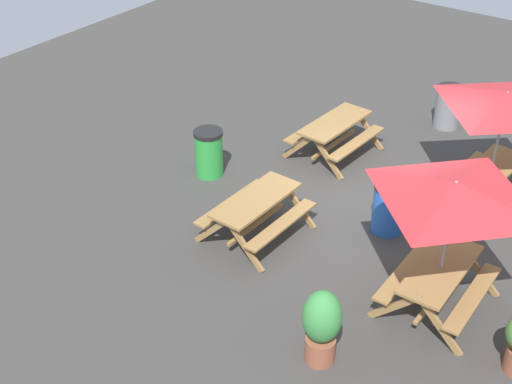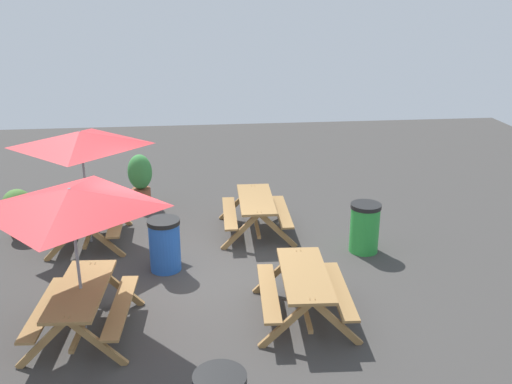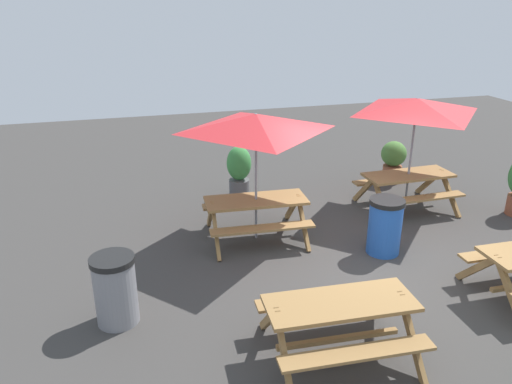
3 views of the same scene
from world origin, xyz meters
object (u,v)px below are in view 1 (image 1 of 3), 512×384
object	(u,v)px
picnic_table_2	(335,130)
trash_bin_green	(209,153)
trash_bin_gray	(448,106)
trash_bin_blue	(389,207)
picnic_table_0	(505,108)
picnic_table_3	(453,200)
potted_plant_1	(322,324)
picnic_table_1	(256,208)

from	to	relation	value
picnic_table_2	trash_bin_green	distance (m)	2.73
trash_bin_gray	trash_bin_green	size ratio (longest dim) A/B	1.00
trash_bin_blue	trash_bin_green	world-z (taller)	same
trash_bin_blue	picnic_table_0	bearing A→B (deg)	-29.63
picnic_table_0	trash_bin_green	distance (m)	5.64
picnic_table_0	trash_bin_gray	size ratio (longest dim) A/B	2.38
picnic_table_0	picnic_table_3	bearing A→B (deg)	-168.73
trash_bin_green	potted_plant_1	xyz separation A→B (m)	(-3.04, -4.51, 0.18)
picnic_table_1	trash_bin_blue	xyz separation A→B (m)	(1.49, -1.82, -0.07)
picnic_table_3	trash_bin_green	size ratio (longest dim) A/B	2.38
trash_bin_green	picnic_table_0	bearing A→B (deg)	-64.79
picnic_table_3	potted_plant_1	world-z (taller)	picnic_table_3
picnic_table_1	picnic_table_2	distance (m)	3.36
picnic_table_1	potted_plant_1	distance (m)	3.17
picnic_table_2	trash_bin_green	bearing A→B (deg)	147.14
picnic_table_0	picnic_table_3	world-z (taller)	same
picnic_table_3	trash_bin_green	bearing A→B (deg)	78.24
trash_bin_blue	trash_bin_gray	bearing A→B (deg)	10.02
picnic_table_1	trash_bin_gray	xyz separation A→B (m)	(5.92, -1.04, -0.07)
picnic_table_3	potted_plant_1	size ratio (longest dim) A/B	1.90
picnic_table_3	trash_bin_gray	size ratio (longest dim) A/B	2.38
picnic_table_2	potted_plant_1	distance (m)	6.00
picnic_table_2	trash_bin_blue	xyz separation A→B (m)	(-1.85, -2.21, -0.07)
picnic_table_1	picnic_table_3	size ratio (longest dim) A/B	0.79
picnic_table_1	trash_bin_green	size ratio (longest dim) A/B	1.87
trash_bin_gray	picnic_table_2	bearing A→B (deg)	151.18
picnic_table_3	trash_bin_gray	world-z (taller)	picnic_table_3
trash_bin_gray	potted_plant_1	world-z (taller)	potted_plant_1
picnic_table_3	trash_bin_blue	bearing A→B (deg)	47.45
trash_bin_green	potted_plant_1	size ratio (longest dim) A/B	0.80
picnic_table_0	potted_plant_1	xyz separation A→B (m)	(-5.36, 0.42, -1.31)
picnic_table_3	potted_plant_1	bearing A→B (deg)	155.83
picnic_table_0	trash_bin_green	bearing A→B (deg)	118.82
picnic_table_2	trash_bin_blue	distance (m)	2.88
picnic_table_2	trash_bin_gray	size ratio (longest dim) A/B	1.91
picnic_table_0	trash_bin_blue	distance (m)	2.70
picnic_table_0	picnic_table_2	size ratio (longest dim) A/B	1.25
trash_bin_gray	potted_plant_1	xyz separation A→B (m)	(-7.84, -1.48, 0.18)
picnic_table_2	trash_bin_gray	world-z (taller)	trash_bin_gray
trash_bin_blue	trash_bin_green	bearing A→B (deg)	95.45
picnic_table_0	potted_plant_1	distance (m)	5.53
picnic_table_0	picnic_table_1	size ratio (longest dim) A/B	1.27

